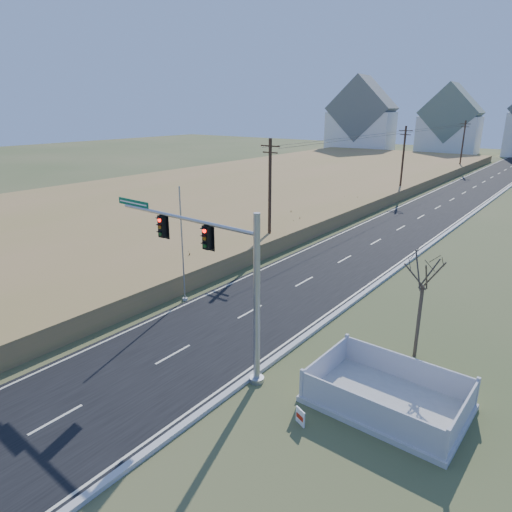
{
  "coord_description": "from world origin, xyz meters",
  "views": [
    {
      "loc": [
        14.81,
        -14.95,
        11.36
      ],
      "look_at": [
        0.17,
        4.35,
        3.4
      ],
      "focal_mm": 32.0,
      "sensor_mm": 36.0,
      "label": 1
    }
  ],
  "objects_px": {
    "flagpole": "(183,257)",
    "bare_tree": "(425,270)",
    "traffic_signal_mast": "(223,273)",
    "fence_enclosure": "(387,399)",
    "open_sign": "(300,417)"
  },
  "relations": [
    {
      "from": "traffic_signal_mast",
      "to": "bare_tree",
      "type": "bearing_deg",
      "value": 45.51
    },
    {
      "from": "bare_tree",
      "to": "traffic_signal_mast",
      "type": "bearing_deg",
      "value": -137.0
    },
    {
      "from": "traffic_signal_mast",
      "to": "bare_tree",
      "type": "distance_m",
      "value": 9.05
    },
    {
      "from": "fence_enclosure",
      "to": "bare_tree",
      "type": "xyz_separation_m",
      "value": [
        -0.39,
        4.44,
        4.13
      ]
    },
    {
      "from": "open_sign",
      "to": "flagpole",
      "type": "xyz_separation_m",
      "value": [
        -11.8,
        5.58,
        2.47
      ]
    },
    {
      "from": "traffic_signal_mast",
      "to": "fence_enclosure",
      "type": "height_order",
      "value": "traffic_signal_mast"
    },
    {
      "from": "traffic_signal_mast",
      "to": "flagpole",
      "type": "relative_size",
      "value": 1.33
    },
    {
      "from": "flagpole",
      "to": "bare_tree",
      "type": "bearing_deg",
      "value": 8.2
    },
    {
      "from": "traffic_signal_mast",
      "to": "fence_enclosure",
      "type": "relative_size",
      "value": 1.56
    },
    {
      "from": "traffic_signal_mast",
      "to": "flagpole",
      "type": "bearing_deg",
      "value": 151.1
    },
    {
      "from": "bare_tree",
      "to": "flagpole",
      "type": "bearing_deg",
      "value": -171.8
    },
    {
      "from": "open_sign",
      "to": "traffic_signal_mast",
      "type": "bearing_deg",
      "value": -171.86
    },
    {
      "from": "flagpole",
      "to": "bare_tree",
      "type": "height_order",
      "value": "flagpole"
    },
    {
      "from": "traffic_signal_mast",
      "to": "flagpole",
      "type": "xyz_separation_m",
      "value": [
        -6.91,
        4.22,
        -1.75
      ]
    },
    {
      "from": "fence_enclosure",
      "to": "bare_tree",
      "type": "bearing_deg",
      "value": 96.28
    }
  ]
}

